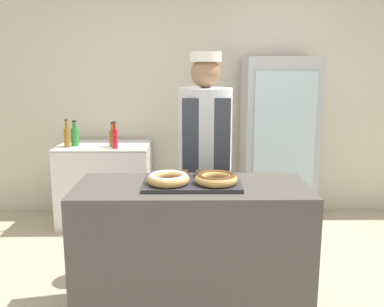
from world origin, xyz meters
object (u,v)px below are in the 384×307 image
object	(u,v)px
donut_light_glaze	(168,178)
brownie_back_right	(203,174)
bottle_amber_b	(113,137)
bottle_red	(115,138)
baker_person	(205,160)
bottle_amber	(67,136)
donut_chocolate_glaze	(216,178)
brownie_back_left	(181,174)
chest_freezer	(106,183)
serving_tray	(192,183)
beverage_fridge	(278,142)
bottle_green	(75,136)

from	to	relation	value
donut_light_glaze	brownie_back_right	bearing A→B (deg)	39.46
brownie_back_right	bottle_amber_b	world-z (taller)	bottle_amber_b
bottle_red	baker_person	bearing A→B (deg)	-46.04
bottle_amber	bottle_amber_b	distance (m)	0.45
donut_chocolate_glaze	bottle_amber_b	world-z (taller)	bottle_amber_b
brownie_back_right	donut_chocolate_glaze	bearing A→B (deg)	-68.18
brownie_back_left	bottle_amber	world-z (taller)	bottle_amber
donut_chocolate_glaze	bottle_red	xyz separation A→B (m)	(-0.88, 1.60, -0.02)
chest_freezer	bottle_amber_b	distance (m)	0.53
brownie_back_right	baker_person	xyz separation A→B (m)	(0.03, 0.54, -0.03)
brownie_back_right	bottle_amber	world-z (taller)	bottle_amber
serving_tray	beverage_fridge	size ratio (longest dim) A/B	0.35
brownie_back_right	chest_freezer	bearing A→B (deg)	120.59
brownie_back_right	chest_freezer	size ratio (longest dim) A/B	0.10
brownie_back_right	bottle_green	xyz separation A→B (m)	(-1.24, 1.57, -0.00)
donut_chocolate_glaze	bottle_red	size ratio (longest dim) A/B	0.99
donut_chocolate_glaze	brownie_back_left	bearing A→B (deg)	140.54
serving_tray	bottle_green	distance (m)	2.06
brownie_back_left	bottle_red	world-z (taller)	bottle_red
brownie_back_right	bottle_amber_b	distance (m)	1.73
donut_light_glaze	bottle_green	bearing A→B (deg)	120.22
serving_tray	bottle_red	bearing A→B (deg)	115.50
bottle_green	bottle_red	bearing A→B (deg)	-19.56
baker_person	bottle_amber_b	bearing A→B (deg)	132.21
serving_tray	donut_chocolate_glaze	world-z (taller)	donut_chocolate_glaze
serving_tray	bottle_green	size ratio (longest dim) A/B	2.32
beverage_fridge	bottle_amber	bearing A→B (deg)	-176.54
chest_freezer	bottle_green	distance (m)	0.58
brownie_back_left	baker_person	xyz separation A→B (m)	(0.18, 0.54, -0.03)
donut_chocolate_glaze	baker_person	xyz separation A→B (m)	(-0.04, 0.72, -0.05)
beverage_fridge	bottle_green	world-z (taller)	beverage_fridge
bottle_amber	bottle_green	size ratio (longest dim) A/B	1.08
donut_chocolate_glaze	bottle_amber	xyz separation A→B (m)	(-1.37, 1.67, -0.01)
beverage_fridge	bottle_green	distance (m)	2.06
bottle_red	bottle_amber	distance (m)	0.49
bottle_green	donut_chocolate_glaze	bearing A→B (deg)	-53.14
brownie_back_left	brownie_back_right	size ratio (longest dim) A/B	1.00
brownie_back_right	bottle_amber_b	bearing A→B (deg)	119.27
bottle_amber_b	donut_light_glaze	bearing A→B (deg)	-69.66
brownie_back_right	chest_freezer	xyz separation A→B (m)	(-0.96, 1.62, -0.51)
beverage_fridge	baker_person	bearing A→B (deg)	-126.30
beverage_fridge	bottle_amber	xyz separation A→B (m)	(-2.12, -0.13, 0.08)
bottle_amber_b	bottle_red	bearing A→B (deg)	-68.88
donut_chocolate_glaze	chest_freezer	distance (m)	2.14
baker_person	beverage_fridge	xyz separation A→B (m)	(0.79, 1.08, -0.05)
baker_person	chest_freezer	xyz separation A→B (m)	(-0.99, 1.08, -0.48)
brownie_back_left	baker_person	size ratio (longest dim) A/B	0.05
serving_tray	bottle_amber_b	bearing A→B (deg)	115.25
donut_light_glaze	bottle_red	size ratio (longest dim) A/B	0.99
donut_chocolate_glaze	bottle_green	bearing A→B (deg)	126.86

